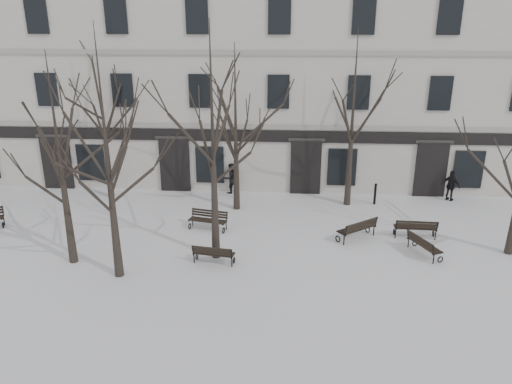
# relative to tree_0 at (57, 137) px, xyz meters

# --- Properties ---
(ground) EXTENTS (100.00, 100.00, 0.00)m
(ground) POSITION_rel_tree_0_xyz_m (5.72, 0.50, -4.99)
(ground) COLOR white
(ground) RESTS_ON ground
(building) EXTENTS (40.40, 10.20, 11.40)m
(building) POSITION_rel_tree_0_xyz_m (5.72, 13.46, 0.53)
(building) COLOR beige
(building) RESTS_ON ground
(tree_0) EXTENTS (5.58, 5.58, 7.98)m
(tree_0) POSITION_rel_tree_0_xyz_m (0.00, 0.00, 0.00)
(tree_0) COLOR black
(tree_0) RESTS_ON ground
(tree_1) EXTENTS (5.49, 5.49, 7.84)m
(tree_1) POSITION_rel_tree_0_xyz_m (2.13, -0.96, -0.08)
(tree_1) COLOR black
(tree_1) RESTS_ON ground
(tree_2) EXTENTS (6.29, 6.29, 8.99)m
(tree_2) POSITION_rel_tree_0_xyz_m (5.49, 0.76, 0.64)
(tree_2) COLOR black
(tree_2) RESTS_ON ground
(tree_4) EXTENTS (6.18, 6.18, 8.84)m
(tree_4) POSITION_rel_tree_0_xyz_m (-0.99, 7.24, 0.54)
(tree_4) COLOR black
(tree_4) RESTS_ON ground
(tree_5) EXTENTS (5.56, 5.56, 7.95)m
(tree_5) POSITION_rel_tree_0_xyz_m (5.79, 5.97, -0.02)
(tree_5) COLOR black
(tree_5) RESTS_ON ground
(tree_6) EXTENTS (5.96, 5.96, 8.52)m
(tree_6) POSITION_rel_tree_0_xyz_m (11.30, 6.92, 0.34)
(tree_6) COLOR black
(tree_6) RESTS_ON ground
(bench_1) EXTENTS (1.66, 0.82, 0.80)m
(bench_1) POSITION_rel_tree_0_xyz_m (5.48, 0.17, -4.55)
(bench_1) COLOR black
(bench_1) RESTS_ON ground
(bench_2) EXTENTS (1.79, 0.72, 0.89)m
(bench_2) POSITION_rel_tree_0_xyz_m (13.78, 3.05, -4.50)
(bench_2) COLOR black
(bench_2) RESTS_ON ground
(bench_3) EXTENTS (1.79, 0.98, 0.86)m
(bench_3) POSITION_rel_tree_0_xyz_m (4.77, 3.42, -4.52)
(bench_3) COLOR black
(bench_3) RESTS_ON ground
(bench_4) EXTENTS (1.84, 1.62, 0.93)m
(bench_4) POSITION_rel_tree_0_xyz_m (11.29, 2.76, -4.48)
(bench_4) COLOR black
(bench_4) RESTS_ON ground
(bench_5) EXTENTS (1.21, 1.73, 0.83)m
(bench_5) POSITION_rel_tree_0_xyz_m (13.72, 1.45, -4.53)
(bench_5) COLOR black
(bench_5) RESTS_ON ground
(bollard_a) EXTENTS (0.14, 0.14, 1.08)m
(bollard_a) POSITION_rel_tree_0_xyz_m (5.62, 7.42, -4.41)
(bollard_a) COLOR black
(bollard_a) RESTS_ON ground
(bollard_b) EXTENTS (0.14, 0.14, 1.11)m
(bollard_b) POSITION_rel_tree_0_xyz_m (12.69, 7.03, -4.39)
(bollard_b) COLOR black
(bollard_b) RESTS_ON ground
(pedestrian_b) EXTENTS (1.01, 0.97, 1.64)m
(pedestrian_b) POSITION_rel_tree_0_xyz_m (5.24, 8.26, -4.99)
(pedestrian_b) COLOR black
(pedestrian_b) RESTS_ON ground
(pedestrian_c) EXTENTS (0.95, 0.92, 1.59)m
(pedestrian_c) POSITION_rel_tree_0_xyz_m (16.65, 7.82, -4.99)
(pedestrian_c) COLOR black
(pedestrian_c) RESTS_ON ground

